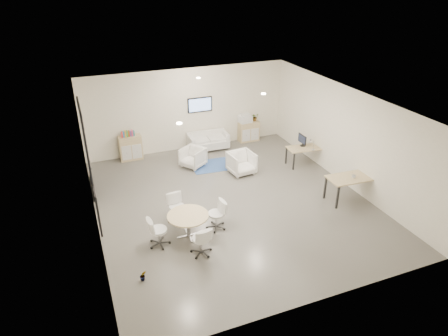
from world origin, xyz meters
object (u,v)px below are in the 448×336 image
sideboard_left (131,148)px  loveseat (208,141)px  sideboard_right (249,131)px  desk_front (352,179)px  round_table (188,218)px  armchair_right (242,162)px  armchair_left (193,156)px  desk_rear (305,149)px

sideboard_left → loveseat: (3.01, -0.16, -0.14)m
sideboard_right → desk_front: 5.54m
sideboard_right → loveseat: size_ratio=0.53×
sideboard_left → round_table: size_ratio=0.84×
loveseat → armchair_right: (0.40, -2.42, 0.11)m
sideboard_left → armchair_right: sideboard_left is taller
armchair_left → desk_front: armchair_left is taller
sideboard_left → desk_rear: (5.84, -2.76, 0.13)m
desk_front → round_table: bearing=-176.8°
desk_rear → armchair_right: bearing=-178.6°
armchair_left → round_table: armchair_left is taller
armchair_left → loveseat: bearing=105.8°
round_table → sideboard_right: bearing=51.9°
sideboard_left → armchair_right: size_ratio=1.09×
sideboard_right → desk_front: bearing=-80.0°
sideboard_left → armchair_right: bearing=-37.0°
sideboard_left → armchair_left: (1.98, -1.43, -0.07)m
sideboard_left → armchair_right: (3.42, -2.58, -0.04)m
desk_front → sideboard_right: bearing=103.0°
loveseat → armchair_left: bearing=-127.5°
sideboard_right → desk_front: sideboard_right is taller
desk_front → desk_rear: bearing=92.9°
loveseat → round_table: loveseat is taller
sideboard_left → desk_front: (5.84, -5.44, 0.24)m
loveseat → sideboard_left: bearing=178.4°
armchair_right → round_table: armchair_right is taller
sideboard_right → round_table: size_ratio=0.77×
desk_rear → round_table: size_ratio=1.21×
sideboard_right → armchair_left: bearing=-153.5°
sideboard_left → desk_rear: 6.46m
armchair_right → round_table: 4.04m
armchair_right → desk_front: bearing=-55.7°
desk_rear → round_table: round_table is taller
desk_front → round_table: (-5.25, -0.01, -0.11)m
sideboard_right → armchair_right: 2.97m
loveseat → desk_rear: loveseat is taller
loveseat → desk_rear: size_ratio=1.19×
sideboard_right → sideboard_left: bearing=-179.9°
sideboard_right → armchair_left: 3.23m
loveseat → armchair_right: armchair_right is taller
desk_rear → round_table: 5.90m
sideboard_right → desk_rear: sideboard_right is taller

